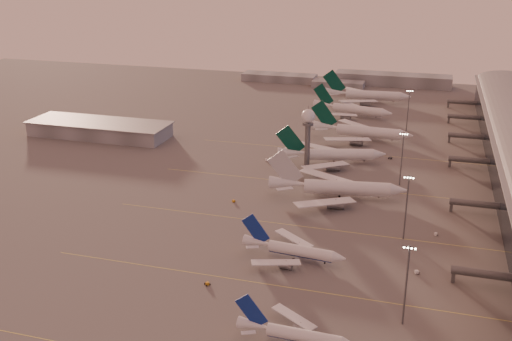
# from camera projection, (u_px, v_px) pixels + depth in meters

# --- Properties ---
(ground) EXTENTS (700.00, 700.00, 0.00)m
(ground) POSITION_uv_depth(u_px,v_px,m) (211.00, 293.00, 185.36)
(ground) COLOR #4D4B4B
(ground) RESTS_ON ground
(taxiway_markings) EXTENTS (180.00, 185.25, 0.02)m
(taxiway_markings) POSITION_uv_depth(u_px,v_px,m) (336.00, 229.00, 227.82)
(taxiway_markings) COLOR #E1D54F
(taxiway_markings) RESTS_ON ground
(hangar) EXTENTS (82.00, 27.00, 8.50)m
(hangar) POSITION_uv_depth(u_px,v_px,m) (100.00, 129.00, 341.89)
(hangar) COLOR slate
(hangar) RESTS_ON ground
(radar_tower) EXTENTS (6.40, 6.40, 31.10)m
(radar_tower) POSITION_uv_depth(u_px,v_px,m) (308.00, 127.00, 284.92)
(radar_tower) COLOR #55585C
(radar_tower) RESTS_ON ground
(mast_a) EXTENTS (3.60, 0.56, 25.00)m
(mast_a) POSITION_uv_depth(u_px,v_px,m) (406.00, 282.00, 165.22)
(mast_a) COLOR #55585C
(mast_a) RESTS_ON ground
(mast_b) EXTENTS (3.60, 0.56, 25.00)m
(mast_b) POSITION_uv_depth(u_px,v_px,m) (406.00, 205.00, 215.55)
(mast_b) COLOR #55585C
(mast_b) RESTS_ON ground
(mast_c) EXTENTS (3.60, 0.56, 25.00)m
(mast_c) POSITION_uv_depth(u_px,v_px,m) (402.00, 156.00, 266.42)
(mast_c) COLOR #55585C
(mast_c) RESTS_ON ground
(mast_d) EXTENTS (3.60, 0.56, 25.00)m
(mast_d) POSITION_uv_depth(u_px,v_px,m) (408.00, 108.00, 348.02)
(mast_d) COLOR #55585C
(mast_d) RESTS_ON ground
(distant_horizon) EXTENTS (165.00, 37.50, 9.00)m
(distant_horizon) POSITION_uv_depth(u_px,v_px,m) (357.00, 80.00, 476.19)
(distant_horizon) COLOR slate
(distant_horizon) RESTS_ON ground
(narrowbody_near) EXTENTS (33.54, 26.77, 13.10)m
(narrowbody_near) POSITION_uv_depth(u_px,v_px,m) (296.00, 336.00, 160.06)
(narrowbody_near) COLOR silver
(narrowbody_near) RESTS_ON ground
(narrowbody_mid) EXTENTS (37.46, 29.80, 14.64)m
(narrowbody_mid) POSITION_uv_depth(u_px,v_px,m) (293.00, 252.00, 204.68)
(narrowbody_mid) COLOR silver
(narrowbody_mid) RESTS_ON ground
(widebody_white) EXTENTS (59.05, 46.98, 20.86)m
(widebody_white) POSITION_uv_depth(u_px,v_px,m) (338.00, 190.00, 255.52)
(widebody_white) COLOR silver
(widebody_white) RESTS_ON ground
(greentail_a) EXTENTS (53.40, 42.53, 19.90)m
(greentail_a) POSITION_uv_depth(u_px,v_px,m) (332.00, 157.00, 297.74)
(greentail_a) COLOR silver
(greentail_a) RESTS_ON ground
(greentail_b) EXTENTS (57.80, 46.57, 20.98)m
(greentail_b) POSITION_uv_depth(u_px,v_px,m) (362.00, 133.00, 335.24)
(greentail_b) COLOR silver
(greentail_b) RESTS_ON ground
(greentail_c) EXTENTS (52.77, 42.21, 19.37)m
(greentail_c) POSITION_uv_depth(u_px,v_px,m) (352.00, 111.00, 383.71)
(greentail_c) COLOR silver
(greentail_c) RESTS_ON ground
(greentail_d) EXTENTS (61.44, 49.48, 22.31)m
(greentail_d) POSITION_uv_depth(u_px,v_px,m) (367.00, 97.00, 418.70)
(greentail_d) COLOR silver
(greentail_d) RESTS_ON ground
(gsv_tug_mid) EXTENTS (3.91, 3.83, 0.98)m
(gsv_tug_mid) POSITION_uv_depth(u_px,v_px,m) (207.00, 284.00, 189.49)
(gsv_tug_mid) COLOR orange
(gsv_tug_mid) RESTS_ON ground
(gsv_truck_b) EXTENTS (6.43, 4.33, 2.45)m
(gsv_truck_b) POSITION_uv_depth(u_px,v_px,m) (418.00, 270.00, 196.00)
(gsv_truck_b) COLOR silver
(gsv_truck_b) RESTS_ON ground
(gsv_truck_c) EXTENTS (4.61, 5.19, 2.07)m
(gsv_truck_c) POSITION_uv_depth(u_px,v_px,m) (234.00, 200.00, 252.38)
(gsv_truck_c) COLOR orange
(gsv_truck_c) RESTS_ON ground
(gsv_catering_b) EXTENTS (5.69, 4.19, 4.27)m
(gsv_catering_b) POSITION_uv_depth(u_px,v_px,m) (437.00, 230.00, 222.02)
(gsv_catering_b) COLOR silver
(gsv_catering_b) RESTS_ON ground
(gsv_tug_far) EXTENTS (4.55, 4.49, 1.14)m
(gsv_tug_far) POSITION_uv_depth(u_px,v_px,m) (322.00, 192.00, 261.99)
(gsv_tug_far) COLOR silver
(gsv_tug_far) RESTS_ON ground
(gsv_truck_d) EXTENTS (2.27, 5.80, 2.33)m
(gsv_truck_d) POSITION_uv_depth(u_px,v_px,m) (267.00, 159.00, 302.27)
(gsv_truck_d) COLOR silver
(gsv_truck_d) RESTS_ON ground
(gsv_tug_hangar) EXTENTS (4.32, 3.05, 1.13)m
(gsv_tug_hangar) POSITION_uv_depth(u_px,v_px,m) (390.00, 158.00, 305.12)
(gsv_tug_hangar) COLOR #4F5154
(gsv_tug_hangar) RESTS_ON ground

